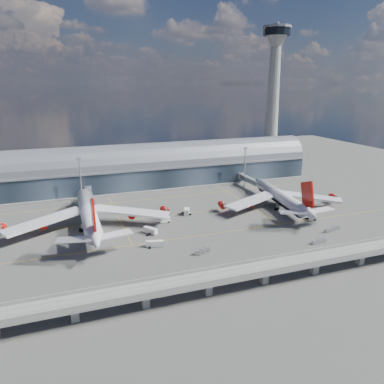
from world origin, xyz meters
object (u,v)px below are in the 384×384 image
object	(u,v)px
cargo_train_2	(319,241)
service_truck_5	(137,212)
cargo_train_1	(332,229)
service_truck_4	(187,212)
floodlight_mast_right	(245,166)
service_truck_1	(165,220)
airliner_left	(89,215)
control_tower	(273,102)
floodlight_mast_left	(81,179)
airliner_right	(281,198)
service_truck_3	(311,217)
service_truck_2	(155,244)
cargo_train_0	(203,251)
service_truck_0	(150,231)

from	to	relation	value
cargo_train_2	service_truck_5	bearing A→B (deg)	55.79
cargo_train_1	service_truck_5	bearing A→B (deg)	71.59
service_truck_4	cargo_train_1	xyz separation A→B (m)	(54.34, -43.09, -0.72)
service_truck_5	floodlight_mast_right	bearing A→B (deg)	-15.94
service_truck_1	cargo_train_1	bearing A→B (deg)	-120.22
airliner_left	service_truck_4	world-z (taller)	airliner_left
control_tower	floodlight_mast_left	xyz separation A→B (m)	(-135.00, -28.00, -38.00)
floodlight_mast_left	airliner_right	xyz separation A→B (m)	(98.40, -44.74, -7.83)
floodlight_mast_right	service_truck_4	world-z (taller)	floodlight_mast_right
airliner_right	cargo_train_1	world-z (taller)	airliner_right
control_tower	service_truck_4	distance (m)	119.42
control_tower	service_truck_3	distance (m)	110.73
service_truck_1	service_truck_2	xyz separation A→B (m)	(-11.50, -25.00, -0.09)
floodlight_mast_left	cargo_train_2	size ratio (longest dim) A/B	3.50
control_tower	airliner_right	size ratio (longest dim) A/B	1.46
airliner_right	service_truck_4	xyz separation A→B (m)	(-50.16, 7.75, -4.28)
airliner_right	floodlight_mast_left	bearing A→B (deg)	163.13
airliner_left	cargo_train_0	world-z (taller)	airliner_left
cargo_train_0	service_truck_2	bearing A→B (deg)	75.53
floodlight_mast_right	service_truck_4	distance (m)	64.76
control_tower	cargo_train_1	world-z (taller)	control_tower
service_truck_4	floodlight_mast_left	bearing A→B (deg)	165.97
cargo_train_0	service_truck_3	bearing A→B (deg)	-53.08
airliner_left	service_truck_2	size ratio (longest dim) A/B	10.97
airliner_right	service_truck_1	world-z (taller)	airliner_right
cargo_train_1	cargo_train_2	xyz separation A→B (m)	(-14.18, -9.11, 0.04)
airliner_right	service_truck_2	bearing A→B (deg)	-154.23
service_truck_3	cargo_train_2	world-z (taller)	service_truck_3
floodlight_mast_left	service_truck_4	xyz separation A→B (m)	(48.24, -36.99, -12.11)
service_truck_4	cargo_train_1	bearing A→B (deg)	-14.97
cargo_train_0	cargo_train_1	world-z (taller)	cargo_train_0
control_tower	floodlight_mast_right	bearing A→B (deg)	-141.34
service_truck_4	cargo_train_0	world-z (taller)	service_truck_4
floodlight_mast_left	service_truck_3	xyz separation A→B (m)	(102.37, -65.05, -12.37)
airliner_right	cargo_train_0	size ratio (longest dim) A/B	9.29
service_truck_4	service_truck_5	xyz separation A→B (m)	(-23.64, 7.58, -0.06)
service_truck_0	airliner_right	bearing A→B (deg)	-27.60
cargo_train_1	service_truck_1	bearing A→B (deg)	76.88
floodlight_mast_left	airliner_left	xyz separation A→B (m)	(0.24, -40.61, -6.69)
service_truck_1	service_truck_5	bearing A→B (deg)	31.61
airliner_left	cargo_train_1	size ratio (longest dim) A/B	8.57
cargo_train_1	cargo_train_0	bearing A→B (deg)	105.93
control_tower	cargo_train_1	xyz separation A→B (m)	(-32.42, -108.08, -50.84)
service_truck_1	service_truck_4	distance (m)	15.39
floodlight_mast_left	service_truck_5	size ratio (longest dim) A/B	4.22
service_truck_3	cargo_train_2	xyz separation A→B (m)	(-13.97, -24.14, -0.42)
control_tower	service_truck_2	world-z (taller)	control_tower
floodlight_mast_right	floodlight_mast_left	bearing A→B (deg)	180.00
service_truck_1	service_truck_2	bearing A→B (deg)	152.80
airliner_left	service_truck_0	bearing A→B (deg)	-30.47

